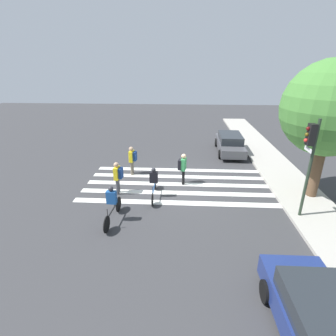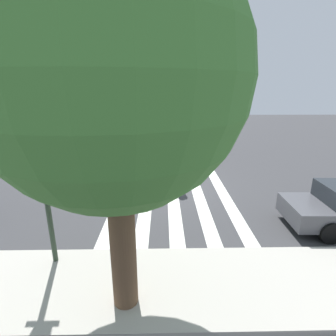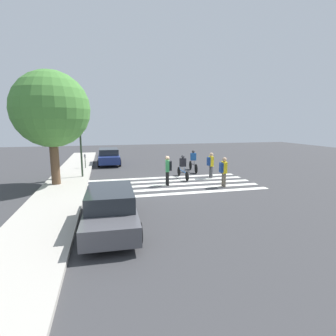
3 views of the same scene
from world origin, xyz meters
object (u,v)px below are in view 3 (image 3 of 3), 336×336
(car_parked_dark_suv, at_px, (110,207))
(car_parked_silver_sedan, at_px, (109,156))
(pedestrian_adult_blue_shirt, at_px, (224,170))
(cyclist_far_lane, at_px, (193,160))
(pedestrian_adult_yellow_jacket, at_px, (211,163))
(traffic_light, at_px, (82,133))
(parking_meter, at_px, (85,158))
(cyclist_mid_street, at_px, (183,166))
(street_tree, at_px, (51,110))
(pedestrian_child_with_backpack, at_px, (168,168))

(car_parked_dark_suv, relative_size, car_parked_silver_sedan, 1.03)
(pedestrian_adult_blue_shirt, bearing_deg, cyclist_far_lane, -171.54)
(cyclist_far_lane, xyz_separation_m, car_parked_silver_sedan, (5.17, 6.18, -0.14))
(pedestrian_adult_yellow_jacket, distance_m, car_parked_dark_suv, 9.78)
(pedestrian_adult_yellow_jacket, xyz_separation_m, car_parked_silver_sedan, (7.71, 6.53, -0.27))
(traffic_light, xyz_separation_m, car_parked_silver_sedan, (5.88, -1.71, -2.32))
(parking_meter, distance_m, car_parked_silver_sedan, 3.04)
(traffic_light, height_order, cyclist_mid_street, traffic_light)
(cyclist_mid_street, bearing_deg, traffic_light, 75.39)
(car_parked_silver_sedan, bearing_deg, parking_meter, 141.45)
(street_tree, xyz_separation_m, car_parked_dark_suv, (-6.97, -2.94, -3.68))
(parking_meter, xyz_separation_m, car_parked_silver_sedan, (2.38, -1.88, -0.22))
(traffic_light, height_order, pedestrian_adult_yellow_jacket, traffic_light)
(traffic_light, distance_m, cyclist_mid_street, 6.92)
(car_parked_dark_suv, bearing_deg, pedestrian_adult_blue_shirt, -53.49)
(traffic_light, distance_m, pedestrian_child_with_backpack, 6.23)
(cyclist_mid_street, distance_m, car_parked_silver_sedan, 8.77)
(pedestrian_adult_yellow_jacket, distance_m, cyclist_far_lane, 2.57)
(car_parked_silver_sedan, bearing_deg, pedestrian_adult_blue_shirt, -148.86)
(pedestrian_adult_yellow_jacket, relative_size, car_parked_silver_sedan, 0.37)
(traffic_light, height_order, parking_meter, traffic_light)
(car_parked_silver_sedan, bearing_deg, pedestrian_child_with_backpack, -160.46)
(street_tree, xyz_separation_m, pedestrian_adult_yellow_jacket, (0.10, -9.69, -3.39))
(pedestrian_child_with_backpack, relative_size, pedestrian_adult_blue_shirt, 1.01)
(pedestrian_adult_blue_shirt, xyz_separation_m, cyclist_far_lane, (5.07, 0.08, -0.14))
(pedestrian_child_with_backpack, height_order, car_parked_dark_suv, pedestrian_child_with_backpack)
(pedestrian_child_with_backpack, distance_m, cyclist_mid_street, 2.17)
(car_parked_dark_suv, distance_m, car_parked_silver_sedan, 14.78)
(traffic_light, relative_size, cyclist_far_lane, 1.89)
(street_tree, bearing_deg, cyclist_far_lane, -74.26)
(pedestrian_child_with_backpack, height_order, cyclist_mid_street, pedestrian_child_with_backpack)
(parking_meter, relative_size, street_tree, 0.19)
(pedestrian_adult_yellow_jacket, bearing_deg, parking_meter, -116.64)
(cyclist_far_lane, bearing_deg, car_parked_silver_sedan, 53.62)
(traffic_light, relative_size, street_tree, 0.66)
(cyclist_far_lane, distance_m, car_parked_silver_sedan, 8.06)
(street_tree, relative_size, pedestrian_adult_blue_shirt, 3.79)
(street_tree, xyz_separation_m, pedestrian_adult_blue_shirt, (-2.44, -9.42, -3.38))
(street_tree, bearing_deg, car_parked_silver_sedan, -22.05)
(traffic_light, xyz_separation_m, pedestrian_child_with_backpack, (-3.17, -4.97, -2.02))
(street_tree, height_order, cyclist_far_lane, street_tree)
(street_tree, relative_size, car_parked_dark_suv, 1.37)
(pedestrian_adult_blue_shirt, bearing_deg, cyclist_mid_street, -143.19)
(pedestrian_adult_yellow_jacket, relative_size, cyclist_far_lane, 0.74)
(pedestrian_adult_blue_shirt, bearing_deg, pedestrian_adult_yellow_jacket, -178.51)
(pedestrian_adult_yellow_jacket, height_order, car_parked_dark_suv, pedestrian_adult_yellow_jacket)
(pedestrian_adult_blue_shirt, bearing_deg, car_parked_dark_suv, -47.45)
(pedestrian_adult_blue_shirt, distance_m, pedestrian_adult_yellow_jacket, 2.55)
(cyclist_far_lane, bearing_deg, parking_meter, 74.41)
(street_tree, bearing_deg, pedestrian_adult_yellow_jacket, -89.44)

